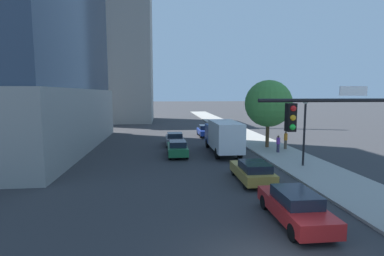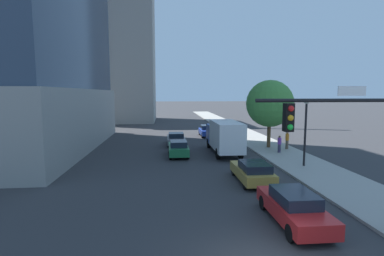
% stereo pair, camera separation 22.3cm
% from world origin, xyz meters
% --- Properties ---
extents(sidewalk, '(4.59, 120.00, 0.15)m').
position_xyz_m(sidewalk, '(7.74, 20.00, 0.07)').
color(sidewalk, '#9E9B93').
rests_on(sidewalk, ground).
extents(construction_building, '(24.39, 15.39, 45.62)m').
position_xyz_m(construction_building, '(-12.67, 52.68, 19.45)').
color(construction_building, '#9E9B93').
rests_on(construction_building, ground).
extents(traffic_light_pole, '(5.76, 0.48, 5.85)m').
position_xyz_m(traffic_light_pole, '(3.86, 2.07, 4.16)').
color(traffic_light_pole, black).
rests_on(traffic_light_pole, sidewalk).
extents(street_lamp, '(0.44, 0.44, 5.15)m').
position_xyz_m(street_lamp, '(7.45, 12.62, 3.58)').
color(street_lamp, black).
rests_on(street_lamp, sidewalk).
extents(street_tree, '(4.76, 4.76, 6.86)m').
position_xyz_m(street_tree, '(7.50, 20.43, 4.62)').
color(street_tree, brown).
rests_on(street_tree, sidewalk).
extents(car_red, '(1.79, 4.64, 1.46)m').
position_xyz_m(car_red, '(2.42, 3.44, 0.74)').
color(car_red, red).
rests_on(car_red, ground).
extents(car_blue, '(1.83, 4.21, 1.48)m').
position_xyz_m(car_blue, '(2.42, 29.63, 0.74)').
color(car_blue, '#233D9E').
rests_on(car_blue, ground).
extents(car_gray, '(1.88, 4.18, 1.41)m').
position_xyz_m(car_gray, '(-1.93, 23.22, 0.71)').
color(car_gray, slate).
rests_on(car_gray, ground).
extents(car_green, '(1.74, 4.20, 1.45)m').
position_xyz_m(car_green, '(-1.93, 17.67, 0.72)').
color(car_green, '#1E6638').
rests_on(car_green, ground).
extents(car_gold, '(1.88, 4.34, 1.38)m').
position_xyz_m(car_gold, '(2.42, 9.41, 0.70)').
color(car_gold, '#AD8938').
rests_on(car_gold, ground).
extents(box_truck, '(2.31, 7.77, 3.11)m').
position_xyz_m(box_truck, '(2.42, 18.38, 1.73)').
color(box_truck, '#1E4799').
rests_on(box_truck, ground).
extents(pedestrian_purple_shirt, '(0.34, 0.34, 1.60)m').
position_xyz_m(pedestrian_purple_shirt, '(7.53, 17.69, 0.96)').
color(pedestrian_purple_shirt, '#38334C').
rests_on(pedestrian_purple_shirt, sidewalk).
extents(pedestrian_orange_shirt, '(0.34, 0.34, 1.77)m').
position_xyz_m(pedestrian_orange_shirt, '(8.98, 19.30, 1.06)').
color(pedestrian_orange_shirt, brown).
rests_on(pedestrian_orange_shirt, sidewalk).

